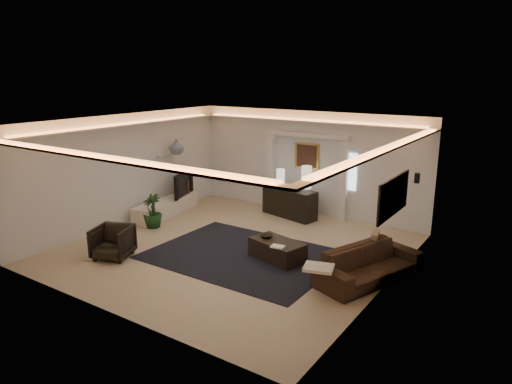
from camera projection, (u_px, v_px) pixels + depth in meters
The scene contains 33 objects.
floor at pixel (234, 249), 10.68m from camera, with size 7.00×7.00×0.00m, color tan.
ceiling at pixel (233, 122), 9.95m from camera, with size 7.00×7.00×0.00m, color white.
wall_back at pixel (307, 163), 13.13m from camera, with size 7.00×7.00×0.00m, color silver.
wall_front at pixel (104, 231), 7.50m from camera, with size 7.00×7.00×0.00m, color silver.
wall_left at pixel (126, 170), 12.20m from camera, with size 7.00×7.00×0.00m, color silver.
wall_right at pixel (389, 214), 8.43m from camera, with size 7.00×7.00×0.00m, color silver.
cove_soffit at pixel (233, 135), 10.02m from camera, with size 7.00×7.00×0.04m, color silver.
daylight_slit at pixel (352, 172), 12.41m from camera, with size 0.25×0.03×1.00m, color white.
area_rug at pixel (243, 255), 10.30m from camera, with size 4.00×3.00×0.01m, color black.
pilaster_left at pixel (271, 171), 13.76m from camera, with size 0.22×0.20×2.20m, color silver.
pilaster_right at pixel (343, 181), 12.52m from camera, with size 0.22×0.20×2.20m, color silver.
alcove_header at pixel (306, 135), 12.85m from camera, with size 2.52×0.20×0.12m, color silver.
painting_frame at pixel (307, 156), 13.05m from camera, with size 0.74×0.04×0.74m, color tan.
painting_canvas at pixel (307, 156), 13.03m from camera, with size 0.62×0.02×0.62m, color #4C2D1E.
art_panel_frame at pixel (394, 196), 8.62m from camera, with size 0.04×1.64×0.74m, color black.
art_panel_gold at pixel (392, 196), 8.64m from camera, with size 0.02×1.50×0.62m, color tan.
wall_sconce at pixel (417, 178), 10.20m from camera, with size 0.12×0.12×0.22m, color black.
wall_niche at pixel (165, 155), 13.24m from camera, with size 0.10×0.55×0.04m, color silver.
console at pixel (289, 203), 12.99m from camera, with size 1.64×0.51×0.82m, color black.
lamp_left at pixel (281, 178), 12.90m from camera, with size 0.24×0.24×0.53m, color white.
lamp_right at pixel (306, 178), 12.82m from camera, with size 0.28×0.28×0.63m, color beige.
media_ledge at pixel (166, 207), 13.15m from camera, with size 0.58×2.33×0.44m, color beige.
tv at pixel (180, 183), 13.49m from camera, with size 0.16×1.23×0.71m, color black.
figurine at pixel (187, 187), 13.77m from camera, with size 0.14×0.14×0.38m, color #39231C.
ginger_jar at pixel (177, 147), 13.16m from camera, with size 0.40×0.40×0.42m, color slate.
plant at pixel (152, 211), 12.06m from camera, with size 0.49×0.49×0.88m, color #173715.
sofa at pixel (369, 264), 9.00m from camera, with size 0.88×2.26×0.66m, color #472B1F.
throw_blanket at pixel (319, 268), 8.31m from camera, with size 0.52×0.42×0.06m, color white.
throw_pillow at pixel (375, 241), 9.59m from camera, with size 0.12×0.40×0.40m, color #947655.
coffee_table at pixel (277, 250), 10.04m from camera, with size 1.18×0.65×0.44m, color black.
bowl at pixel (267, 237), 10.19m from camera, with size 0.26×0.26×0.06m, color black.
magazine at pixel (278, 247), 9.61m from camera, with size 0.27×0.19×0.03m, color white.
armchair at pixel (113, 242), 10.11m from camera, with size 0.76×0.78×0.71m, color black.
Camera 1 is at (5.98, -8.04, 3.94)m, focal length 32.71 mm.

